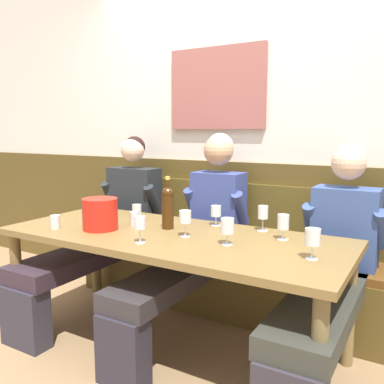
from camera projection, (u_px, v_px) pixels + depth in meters
name	position (u px, v px, depth m)	size (l,w,h in m)	color
ground_plane	(159.00, 360.00, 2.41)	(6.80, 6.80, 0.02)	#95744E
room_wall_back	(238.00, 121.00, 3.14)	(6.80, 0.12, 2.80)	silver
wood_wainscot_panel	(234.00, 232.00, 3.21)	(6.80, 0.03, 1.10)	brown
wall_bench	(222.00, 272.00, 3.08)	(2.36, 0.42, 0.94)	brown
dining_table	(171.00, 247.00, 2.44)	(2.06, 0.86, 0.73)	brown
person_center_right_seat	(105.00, 227.00, 3.11)	(0.52, 1.27, 1.29)	#2F2D39
person_right_seat	(196.00, 233.00, 2.74)	(0.47, 1.28, 1.32)	#2B2833
person_left_seat	(333.00, 260.00, 2.28)	(0.49, 1.28, 1.26)	#322E37
ice_bucket	(100.00, 214.00, 2.52)	(0.22, 0.22, 0.19)	red
wine_bottle_clear_water	(168.00, 206.00, 2.54)	(0.07, 0.07, 0.33)	#3E230A
wine_glass_center_rear	(227.00, 226.00, 2.17)	(0.07, 0.07, 0.15)	silver
wine_glass_mid_right	(313.00, 238.00, 1.93)	(0.07, 0.07, 0.15)	silver
wine_glass_near_bucket	(216.00, 212.00, 2.62)	(0.07, 0.07, 0.13)	silver
wine_glass_left_end	(140.00, 224.00, 2.21)	(0.06, 0.06, 0.15)	silver
wine_glass_mid_left	(185.00, 217.00, 2.34)	(0.07, 0.07, 0.15)	silver
wine_glass_by_bottle	(283.00, 223.00, 2.28)	(0.06, 0.06, 0.14)	silver
wine_glass_right_end	(263.00, 214.00, 2.48)	(0.07, 0.07, 0.16)	silver
water_tumbler_left	(134.00, 219.00, 2.62)	(0.06, 0.06, 0.09)	silver
water_tumbler_center	(137.00, 210.00, 2.93)	(0.07, 0.07, 0.08)	silver
water_tumbler_right	(55.00, 222.00, 2.55)	(0.06, 0.06, 0.09)	silver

